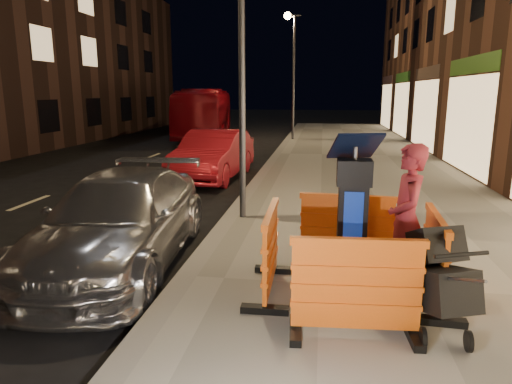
# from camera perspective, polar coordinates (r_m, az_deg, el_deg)

# --- Properties ---
(ground_plane) EXTENTS (120.00, 120.00, 0.00)m
(ground_plane) POSITION_cam_1_polar(r_m,az_deg,el_deg) (6.31, -8.70, -11.55)
(ground_plane) COLOR black
(ground_plane) RESTS_ON ground
(sidewalk) EXTENTS (6.00, 60.00, 0.15)m
(sidewalk) POSITION_cam_1_polar(r_m,az_deg,el_deg) (6.16, 19.72, -12.01)
(sidewalk) COLOR gray
(sidewalk) RESTS_ON ground
(kerb) EXTENTS (0.30, 60.00, 0.15)m
(kerb) POSITION_cam_1_polar(r_m,az_deg,el_deg) (6.28, -8.72, -10.93)
(kerb) COLOR slate
(kerb) RESTS_ON ground
(parking_kiosk) EXTENTS (0.60, 0.60, 1.85)m
(parking_kiosk) POSITION_cam_1_polar(r_m,az_deg,el_deg) (5.42, 11.91, -3.65)
(parking_kiosk) COLOR black
(parking_kiosk) RESTS_ON sidewalk
(barrier_front) EXTENTS (1.35, 0.63, 1.03)m
(barrier_front) POSITION_cam_1_polar(r_m,az_deg,el_deg) (4.67, 12.39, -11.71)
(barrier_front) COLOR orange
(barrier_front) RESTS_ON sidewalk
(barrier_back) EXTENTS (1.36, 0.65, 1.03)m
(barrier_back) POSITION_cam_1_polar(r_m,az_deg,el_deg) (6.44, 11.24, -4.81)
(barrier_back) COLOR orange
(barrier_back) RESTS_ON sidewalk
(barrier_kerbside) EXTENTS (0.56, 1.33, 1.03)m
(barrier_kerbside) POSITION_cam_1_polar(r_m,az_deg,el_deg) (5.56, 1.83, -7.38)
(barrier_kerbside) COLOR orange
(barrier_kerbside) RESTS_ON sidewalk
(barrier_bldgside) EXTENTS (0.62, 1.35, 1.03)m
(barrier_bldgside) POSITION_cam_1_polar(r_m,az_deg,el_deg) (5.69, 21.40, -7.81)
(barrier_bldgside) COLOR orange
(barrier_bldgside) RESTS_ON sidewalk
(car_silver) EXTENTS (2.21, 4.75, 1.34)m
(car_silver) POSITION_cam_1_polar(r_m,az_deg,el_deg) (7.33, -16.31, -8.43)
(car_silver) COLOR #B0B0B5
(car_silver) RESTS_ON ground
(car_red) EXTENTS (1.80, 4.45, 1.44)m
(car_red) POSITION_cam_1_polar(r_m,az_deg,el_deg) (13.69, -5.27, 1.67)
(car_red) COLOR maroon
(car_red) RESTS_ON ground
(bus_doubledecker) EXTENTS (3.57, 9.82, 2.68)m
(bus_doubledecker) POSITION_cam_1_polar(r_m,az_deg,el_deg) (26.11, -6.31, 6.79)
(bus_doubledecker) COLOR maroon
(bus_doubledecker) RESTS_ON ground
(man) EXTENTS (0.44, 0.67, 1.82)m
(man) POSITION_cam_1_polar(r_m,az_deg,el_deg) (5.69, 18.29, -3.38)
(man) COLOR maroon
(man) RESTS_ON sidewalk
(stroller) EXTENTS (0.78, 0.96, 1.03)m
(stroller) POSITION_cam_1_polar(r_m,az_deg,el_deg) (5.02, 22.01, -10.57)
(stroller) COLOR black
(stroller) RESTS_ON sidewalk
(street_lamp_mid) EXTENTS (0.12, 0.12, 6.00)m
(street_lamp_mid) POSITION_cam_1_polar(r_m,az_deg,el_deg) (8.65, -1.79, 16.43)
(street_lamp_mid) COLOR #3F3F44
(street_lamp_mid) RESTS_ON sidewalk
(street_lamp_far) EXTENTS (0.12, 0.12, 6.00)m
(street_lamp_far) POSITION_cam_1_polar(r_m,az_deg,el_deg) (23.55, 4.73, 13.89)
(street_lamp_far) COLOR #3F3F44
(street_lamp_far) RESTS_ON sidewalk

